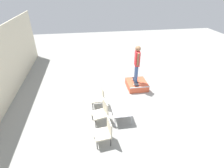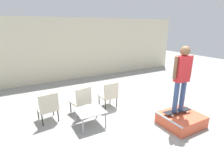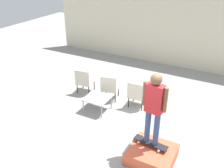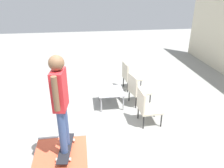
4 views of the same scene
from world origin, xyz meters
name	(u,v)px [view 2 (image 2 of 4)]	position (x,y,z in m)	size (l,w,h in m)	color
ground_plane	(143,122)	(0.00, 0.00, 0.00)	(24.00, 24.00, 0.00)	gray
house_wall_back	(80,49)	(0.00, 5.17, 1.50)	(12.00, 0.06, 3.00)	beige
skate_ramp_box	(181,120)	(0.84, -0.61, 0.16)	(1.07, 0.95, 0.34)	#DB5638
skateboard_on_ramp	(177,111)	(0.77, -0.51, 0.40)	(0.84, 0.32, 0.07)	black
person_skater	(182,74)	(0.77, -0.51, 1.45)	(0.57, 0.25, 1.75)	#384C7A
coffee_table	(90,112)	(-1.35, 0.60, 0.40)	(0.74, 0.70, 0.45)	#9E9EA3
patio_chair_left	(48,107)	(-2.31, 1.34, 0.47)	(0.58, 0.58, 0.89)	black
patio_chair_center	(82,100)	(-1.32, 1.34, 0.47)	(0.62, 0.62, 0.89)	black
patio_chair_right	(109,94)	(-0.37, 1.34, 0.47)	(0.54, 0.54, 0.89)	black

